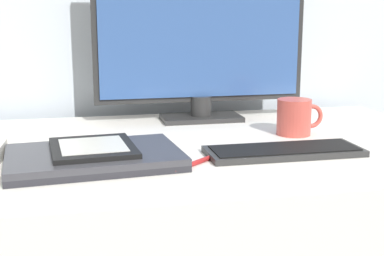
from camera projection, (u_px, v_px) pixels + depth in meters
name	position (u px, v px, depth m)	size (l,w,h in m)	color
monitor	(201.00, 36.00, 1.34)	(0.54, 0.11, 0.42)	#262626
keyboard	(284.00, 151.00, 1.05)	(0.31, 0.11, 0.01)	#282828
laptop	(94.00, 157.00, 0.98)	(0.33, 0.24, 0.02)	#232328
ereader	(93.00, 148.00, 0.98)	(0.16, 0.19, 0.01)	black
coffee_mug	(295.00, 117.00, 1.21)	(0.11, 0.08, 0.08)	#B7473D
pen	(196.00, 163.00, 0.97)	(0.11, 0.09, 0.01)	maroon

